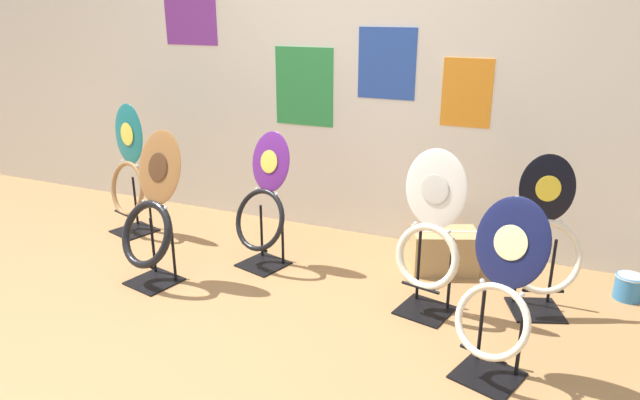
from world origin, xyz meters
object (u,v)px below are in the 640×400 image
object	(u,v)px
toilet_seat_display_jazz_black	(544,244)
toilet_seat_display_teal_sax	(129,174)
toilet_seat_display_navy_moon	(500,292)
toilet_seat_display_white_plain	(430,238)
toilet_seat_display_woodgrain	(151,218)
storage_box	(444,251)
paint_can	(629,286)
toilet_seat_display_purple_note	(264,205)

from	to	relation	value
toilet_seat_display_jazz_black	toilet_seat_display_teal_sax	bearing A→B (deg)	179.33
toilet_seat_display_navy_moon	toilet_seat_display_jazz_black	bearing A→B (deg)	78.14
toilet_seat_display_white_plain	toilet_seat_display_jazz_black	world-z (taller)	toilet_seat_display_white_plain
toilet_seat_display_woodgrain	storage_box	bearing A→B (deg)	28.65
toilet_seat_display_white_plain	toilet_seat_display_jazz_black	xyz separation A→B (m)	(0.58, 0.26, -0.04)
toilet_seat_display_jazz_black	paint_can	size ratio (longest dim) A/B	5.48
toilet_seat_display_white_plain	toilet_seat_display_teal_sax	world-z (taller)	toilet_seat_display_teal_sax
toilet_seat_display_white_plain	toilet_seat_display_teal_sax	xyz separation A→B (m)	(-2.34, 0.29, 0.01)
toilet_seat_display_purple_note	toilet_seat_display_navy_moon	world-z (taller)	toilet_seat_display_purple_note
toilet_seat_display_purple_note	toilet_seat_display_jazz_black	world-z (taller)	toilet_seat_display_jazz_black
paint_can	storage_box	size ratio (longest dim) A/B	0.34
paint_can	toilet_seat_display_white_plain	bearing A→B (deg)	-149.55
toilet_seat_display_jazz_black	toilet_seat_display_teal_sax	size ratio (longest dim) A/B	0.92
toilet_seat_display_jazz_black	toilet_seat_display_navy_moon	world-z (taller)	toilet_seat_display_jazz_black
toilet_seat_display_teal_sax	paint_can	bearing A→B (deg)	5.63
toilet_seat_display_teal_sax	storage_box	bearing A→B (deg)	7.01
toilet_seat_display_woodgrain	toilet_seat_display_navy_moon	xyz separation A→B (m)	(2.08, -0.13, 0.01)
toilet_seat_display_white_plain	toilet_seat_display_jazz_black	distance (m)	0.63
toilet_seat_display_teal_sax	toilet_seat_display_jazz_black	bearing A→B (deg)	-0.67
toilet_seat_display_jazz_black	paint_can	world-z (taller)	toilet_seat_display_jazz_black
storage_box	toilet_seat_display_woodgrain	bearing A→B (deg)	-151.35
toilet_seat_display_white_plain	toilet_seat_display_purple_note	world-z (taller)	toilet_seat_display_white_plain
toilet_seat_display_purple_note	toilet_seat_display_teal_sax	xyz separation A→B (m)	(-1.21, 0.11, 0.04)
toilet_seat_display_white_plain	paint_can	bearing A→B (deg)	30.45
toilet_seat_display_white_plain	paint_can	size ratio (longest dim) A/B	5.73
toilet_seat_display_woodgrain	paint_can	world-z (taller)	toilet_seat_display_woodgrain
toilet_seat_display_navy_moon	toilet_seat_display_woodgrain	bearing A→B (deg)	176.34
toilet_seat_display_woodgrain	toilet_seat_display_purple_note	bearing A→B (deg)	44.14
toilet_seat_display_white_plain	toilet_seat_display_purple_note	size ratio (longest dim) A/B	1.06
toilet_seat_display_purple_note	toilet_seat_display_teal_sax	size ratio (longest dim) A/B	0.91
toilet_seat_display_navy_moon	toilet_seat_display_teal_sax	xyz separation A→B (m)	(-2.77, 0.74, 0.03)
toilet_seat_display_purple_note	toilet_seat_display_teal_sax	world-z (taller)	toilet_seat_display_teal_sax
toilet_seat_display_purple_note	paint_can	size ratio (longest dim) A/B	5.42
toilet_seat_display_jazz_black	paint_can	distance (m)	0.70
toilet_seat_display_teal_sax	toilet_seat_display_navy_moon	bearing A→B (deg)	-14.85
paint_can	toilet_seat_display_navy_moon	bearing A→B (deg)	-120.85
toilet_seat_display_purple_note	toilet_seat_display_jazz_black	distance (m)	1.71
toilet_seat_display_white_plain	storage_box	distance (m)	0.66
toilet_seat_display_white_plain	toilet_seat_display_purple_note	distance (m)	1.15
toilet_seat_display_jazz_black	storage_box	xyz separation A→B (m)	(-0.60, 0.32, -0.28)
toilet_seat_display_navy_moon	toilet_seat_display_white_plain	bearing A→B (deg)	134.02
toilet_seat_display_purple_note	toilet_seat_display_teal_sax	distance (m)	1.21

